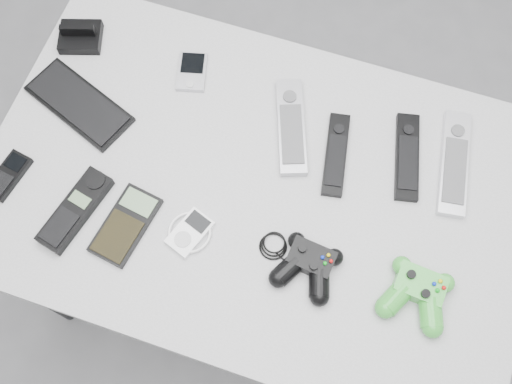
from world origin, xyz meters
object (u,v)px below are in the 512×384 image
(remote_silver_b, at_px, (454,163))
(controller_green, at_px, (418,292))
(pda, at_px, (192,72))
(remote_silver_a, at_px, (291,126))
(pda_keyboard, at_px, (79,104))
(cordless_handset, at_px, (75,210))
(controller_black, at_px, (309,264))
(remote_black_b, at_px, (407,156))
(calculator, at_px, (126,225))
(mp3_player, at_px, (190,232))
(remote_black_a, at_px, (336,154))
(mobile_phone, at_px, (8,175))
(desk, at_px, (256,198))

(remote_silver_b, relative_size, controller_green, 1.67)
(pda, height_order, remote_silver_a, remote_silver_a)
(pda_keyboard, distance_m, remote_silver_b, 0.81)
(cordless_handset, relative_size, controller_black, 0.87)
(remote_silver_a, xyz_separation_m, remote_black_b, (0.25, 0.01, -0.00))
(remote_silver_a, relative_size, calculator, 1.39)
(mp3_player, bearing_deg, controller_black, 21.88)
(remote_black_a, distance_m, mobile_phone, 0.69)
(calculator, relative_size, mp3_player, 1.73)
(remote_black_b, relative_size, mp3_player, 2.12)
(remote_silver_a, height_order, controller_green, controller_green)
(pda, relative_size, cordless_handset, 0.53)
(pda, bearing_deg, remote_silver_b, -18.05)
(mobile_phone, bearing_deg, cordless_handset, 1.22)
(pda_keyboard, height_order, controller_black, controller_black)
(remote_silver_a, relative_size, remote_black_b, 1.13)
(remote_silver_a, bearing_deg, mp3_player, -133.07)
(desk, xyz_separation_m, calculator, (-0.22, -0.17, 0.07))
(pda, height_order, calculator, same)
(controller_green, bearing_deg, pda, 155.32)
(mobile_phone, bearing_deg, controller_green, 12.03)
(remote_silver_a, bearing_deg, remote_silver_b, -15.81)
(remote_black_a, bearing_deg, cordless_handset, -158.17)
(remote_silver_a, distance_m, remote_silver_b, 0.35)
(pda, bearing_deg, mobile_phone, -142.01)
(remote_black_b, bearing_deg, calculator, -159.09)
(remote_black_a, bearing_deg, desk, -149.21)
(mp3_player, height_order, controller_black, controller_black)
(desk, distance_m, remote_black_b, 0.33)
(mp3_player, bearing_deg, calculator, -148.69)
(remote_silver_a, height_order, remote_black_b, remote_silver_a)
(desk, bearing_deg, pda, 136.12)
(desk, xyz_separation_m, pda, (-0.22, 0.21, 0.07))
(remote_black_a, distance_m, calculator, 0.46)
(remote_black_a, distance_m, remote_silver_b, 0.25)
(pda_keyboard, bearing_deg, pda, 57.98)
(remote_silver_a, bearing_deg, cordless_handset, -158.31)
(remote_silver_b, distance_m, cordless_handset, 0.79)
(remote_silver_b, xyz_separation_m, cordless_handset, (-0.71, -0.35, 0.00))
(pda_keyboard, xyz_separation_m, calculator, (0.21, -0.22, 0.00))
(controller_black, bearing_deg, desk, 145.62)
(pda, bearing_deg, controller_black, -57.22)
(controller_green, bearing_deg, remote_black_a, 138.60)
(pda_keyboard, bearing_deg, remote_black_a, 27.04)
(mp3_player, xyz_separation_m, controller_green, (0.46, 0.02, 0.01))
(controller_black, relative_size, controller_green, 1.49)
(remote_black_b, height_order, mobile_phone, same)
(desk, relative_size, pda, 11.76)
(cordless_handset, bearing_deg, remote_silver_a, 54.78)
(desk, bearing_deg, remote_black_b, 29.91)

